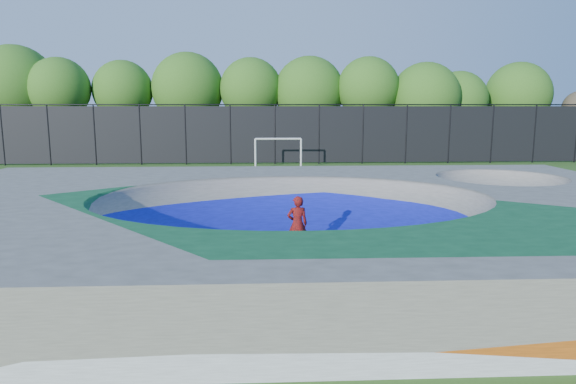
# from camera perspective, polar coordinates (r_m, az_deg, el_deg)

# --- Properties ---
(ground) EXTENTS (120.00, 120.00, 0.00)m
(ground) POSITION_cam_1_polar(r_m,az_deg,el_deg) (14.42, 0.40, -6.31)
(ground) COLOR #305B19
(ground) RESTS_ON ground
(skate_deck) EXTENTS (22.00, 14.00, 1.50)m
(skate_deck) POSITION_cam_1_polar(r_m,az_deg,el_deg) (14.23, 0.40, -3.41)
(skate_deck) COLOR gray
(skate_deck) RESTS_ON ground
(skater) EXTENTS (0.61, 0.44, 1.55)m
(skater) POSITION_cam_1_polar(r_m,az_deg,el_deg) (13.91, 1.05, -3.60)
(skater) COLOR red
(skater) RESTS_ON ground
(skateboard) EXTENTS (0.79, 0.24, 0.05)m
(skateboard) POSITION_cam_1_polar(r_m,az_deg,el_deg) (14.11, 1.04, -6.57)
(skateboard) COLOR black
(skateboard) RESTS_ON ground
(soccer_goal) EXTENTS (2.97, 0.12, 1.96)m
(soccer_goal) POSITION_cam_1_polar(r_m,az_deg,el_deg) (32.07, -1.09, 4.96)
(soccer_goal) COLOR silver
(soccer_goal) RESTS_ON ground
(fence) EXTENTS (48.09, 0.09, 4.04)m
(fence) POSITION_cam_1_polar(r_m,az_deg,el_deg) (34.90, -1.46, 6.55)
(fence) COLOR black
(fence) RESTS_ON ground
(treeline) EXTENTS (51.14, 7.41, 8.44)m
(treeline) POSITION_cam_1_polar(r_m,az_deg,el_deg) (40.23, -4.01, 11.11)
(treeline) COLOR #4A3125
(treeline) RESTS_ON ground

